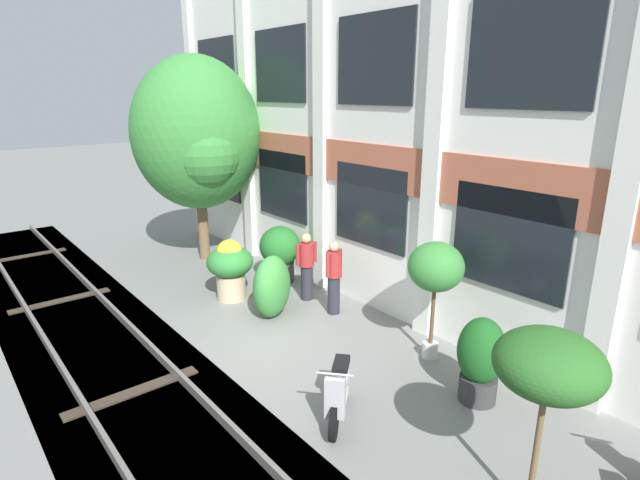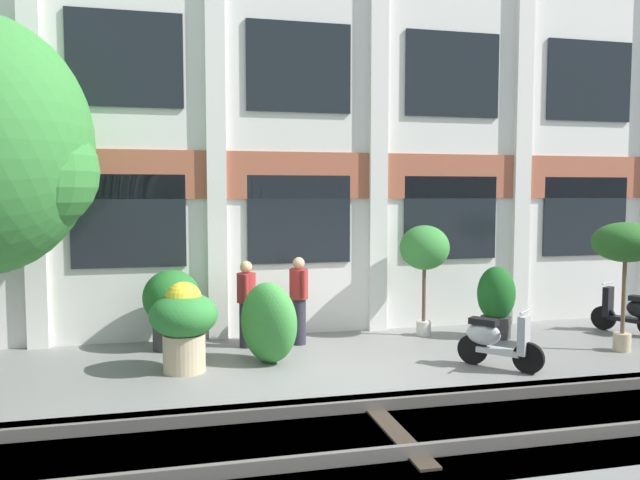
# 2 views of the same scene
# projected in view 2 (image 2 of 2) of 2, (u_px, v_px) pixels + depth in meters

# --- Properties ---
(ground_plane) EXTENTS (80.00, 80.00, 0.00)m
(ground_plane) POSITION_uv_depth(u_px,v_px,m) (334.00, 371.00, 9.68)
(ground_plane) COLOR slate
(apartment_facade) EXTENTS (16.21, 0.64, 8.53)m
(apartment_facade) POSITION_uv_depth(u_px,v_px,m) (297.00, 117.00, 12.17)
(apartment_facade) COLOR silver
(apartment_facade) RESTS_ON ground
(rail_tracks) EXTENTS (23.85, 2.80, 0.43)m
(rail_tracks) POSITION_uv_depth(u_px,v_px,m) (390.00, 444.00, 7.21)
(rail_tracks) COLOR #4C473F
(rail_tracks) RESTS_ON ground
(potted_plant_terracotta_small) EXTENTS (0.95, 0.95, 2.14)m
(potted_plant_terracotta_small) POSITION_uv_depth(u_px,v_px,m) (424.00, 250.00, 11.97)
(potted_plant_terracotta_small) COLOR beige
(potted_plant_terracotta_small) RESTS_ON ground
(potted_plant_low_pan) EXTENTS (1.12, 1.12, 2.26)m
(potted_plant_low_pan) POSITION_uv_depth(u_px,v_px,m) (626.00, 246.00, 10.77)
(potted_plant_low_pan) COLOR tan
(potted_plant_low_pan) RESTS_ON ground
(potted_plant_fluted_column) EXTENTS (1.04, 1.04, 1.40)m
(potted_plant_fluted_column) POSITION_uv_depth(u_px,v_px,m) (184.00, 320.00, 9.61)
(potted_plant_fluted_column) COLOR tan
(potted_plant_fluted_column) RESTS_ON ground
(potted_plant_stone_basin) EXTENTS (0.72, 0.72, 1.37)m
(potted_plant_stone_basin) POSITION_uv_depth(u_px,v_px,m) (496.00, 300.00, 11.89)
(potted_plant_stone_basin) COLOR #333333
(potted_plant_stone_basin) RESTS_ON ground
(potted_plant_glazed_jar) EXTENTS (1.00, 1.00, 1.41)m
(potted_plant_glazed_jar) POSITION_uv_depth(u_px,v_px,m) (172.00, 304.00, 11.01)
(potted_plant_glazed_jar) COLOR #333333
(potted_plant_glazed_jar) RESTS_ON ground
(scooter_near_curb) EXTENTS (0.97, 1.10, 0.98)m
(scooter_near_curb) POSITION_uv_depth(u_px,v_px,m) (496.00, 341.00, 9.82)
(scooter_near_curb) COLOR black
(scooter_near_curb) RESTS_ON ground
(scooter_second_parked) EXTENTS (0.80, 1.25, 0.98)m
(scooter_second_parked) POSITION_uv_depth(u_px,v_px,m) (630.00, 312.00, 12.20)
(scooter_second_parked) COLOR black
(scooter_second_parked) RESTS_ON ground
(resident_by_doorway) EXTENTS (0.34, 0.53, 1.56)m
(resident_by_doorway) POSITION_uv_depth(u_px,v_px,m) (246.00, 301.00, 11.13)
(resident_by_doorway) COLOR #282833
(resident_by_doorway) RESTS_ON ground
(resident_watching_tracks) EXTENTS (0.34, 0.52, 1.60)m
(resident_watching_tracks) POSITION_uv_depth(u_px,v_px,m) (299.00, 298.00, 11.34)
(resident_watching_tracks) COLOR #282833
(resident_watching_tracks) RESTS_ON ground
(topiary_hedge) EXTENTS (1.20, 1.33, 1.32)m
(topiary_hedge) POSITION_uv_depth(u_px,v_px,m) (269.00, 322.00, 10.14)
(topiary_hedge) COLOR #388438
(topiary_hedge) RESTS_ON ground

